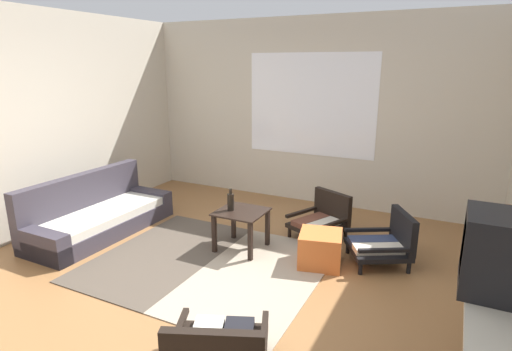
{
  "coord_description": "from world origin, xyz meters",
  "views": [
    {
      "loc": [
        1.99,
        -2.77,
        2.05
      ],
      "look_at": [
        0.07,
        1.09,
        0.88
      ],
      "focal_mm": 28.94,
      "sensor_mm": 36.0,
      "label": 1
    }
  ],
  "objects_px": {
    "armchair_striped_foreground": "(218,350)",
    "console_shelf": "(503,300)",
    "coffee_table": "(241,220)",
    "armchair_by_window": "(322,218)",
    "couch": "(98,216)",
    "glass_bottle": "(231,202)",
    "clay_vase": "(504,240)",
    "armchair_corner": "(385,242)",
    "ottoman_orange": "(320,249)"
  },
  "relations": [
    {
      "from": "armchair_striped_foreground",
      "to": "coffee_table",
      "type": "bearing_deg",
      "value": 114.12
    },
    {
      "from": "armchair_striped_foreground",
      "to": "armchair_corner",
      "type": "bearing_deg",
      "value": 72.74
    },
    {
      "from": "coffee_table",
      "to": "armchair_by_window",
      "type": "height_order",
      "value": "armchair_by_window"
    },
    {
      "from": "armchair_by_window",
      "to": "clay_vase",
      "type": "bearing_deg",
      "value": -43.0
    },
    {
      "from": "armchair_by_window",
      "to": "console_shelf",
      "type": "relative_size",
      "value": 0.45
    },
    {
      "from": "coffee_table",
      "to": "armchair_by_window",
      "type": "xyz_separation_m",
      "value": [
        0.71,
        0.75,
        -0.12
      ]
    },
    {
      "from": "couch",
      "to": "glass_bottle",
      "type": "relative_size",
      "value": 7.47
    },
    {
      "from": "coffee_table",
      "to": "clay_vase",
      "type": "distance_m",
      "value": 2.63
    },
    {
      "from": "couch",
      "to": "ottoman_orange",
      "type": "relative_size",
      "value": 4.33
    },
    {
      "from": "couch",
      "to": "glass_bottle",
      "type": "bearing_deg",
      "value": 11.04
    },
    {
      "from": "armchair_by_window",
      "to": "clay_vase",
      "type": "height_order",
      "value": "clay_vase"
    },
    {
      "from": "couch",
      "to": "coffee_table",
      "type": "distance_m",
      "value": 1.88
    },
    {
      "from": "armchair_corner",
      "to": "coffee_table",
      "type": "bearing_deg",
      "value": -165.71
    },
    {
      "from": "coffee_table",
      "to": "armchair_corner",
      "type": "bearing_deg",
      "value": 14.29
    },
    {
      "from": "couch",
      "to": "glass_bottle",
      "type": "height_order",
      "value": "couch"
    },
    {
      "from": "armchair_corner",
      "to": "clay_vase",
      "type": "height_order",
      "value": "clay_vase"
    },
    {
      "from": "clay_vase",
      "to": "glass_bottle",
      "type": "relative_size",
      "value": 1.47
    },
    {
      "from": "armchair_striped_foreground",
      "to": "ottoman_orange",
      "type": "distance_m",
      "value": 1.88
    },
    {
      "from": "clay_vase",
      "to": "glass_bottle",
      "type": "height_order",
      "value": "clay_vase"
    },
    {
      "from": "armchair_striped_foreground",
      "to": "glass_bottle",
      "type": "height_order",
      "value": "glass_bottle"
    },
    {
      "from": "couch",
      "to": "coffee_table",
      "type": "relative_size",
      "value": 3.5
    },
    {
      "from": "armchair_corner",
      "to": "couch",
      "type": "bearing_deg",
      "value": -167.41
    },
    {
      "from": "couch",
      "to": "clay_vase",
      "type": "bearing_deg",
      "value": -6.46
    },
    {
      "from": "armchair_by_window",
      "to": "armchair_striped_foreground",
      "type": "xyz_separation_m",
      "value": [
        0.12,
        -2.59,
        -0.01
      ]
    },
    {
      "from": "armchair_by_window",
      "to": "armchair_corner",
      "type": "xyz_separation_m",
      "value": [
        0.81,
        -0.37,
        0.0
      ]
    },
    {
      "from": "coffee_table",
      "to": "clay_vase",
      "type": "height_order",
      "value": "clay_vase"
    },
    {
      "from": "coffee_table",
      "to": "glass_bottle",
      "type": "relative_size",
      "value": 2.13
    },
    {
      "from": "armchair_striped_foreground",
      "to": "clay_vase",
      "type": "distance_m",
      "value": 2.01
    },
    {
      "from": "coffee_table",
      "to": "clay_vase",
      "type": "relative_size",
      "value": 1.45
    },
    {
      "from": "armchair_by_window",
      "to": "armchair_striped_foreground",
      "type": "relative_size",
      "value": 0.9
    },
    {
      "from": "coffee_table",
      "to": "clay_vase",
      "type": "xyz_separation_m",
      "value": [
        2.42,
        -0.85,
        0.58
      ]
    },
    {
      "from": "coffee_table",
      "to": "console_shelf",
      "type": "bearing_deg",
      "value": -27.33
    },
    {
      "from": "ottoman_orange",
      "to": "armchair_corner",
      "type": "bearing_deg",
      "value": 30.41
    },
    {
      "from": "coffee_table",
      "to": "armchair_by_window",
      "type": "bearing_deg",
      "value": 46.72
    },
    {
      "from": "couch",
      "to": "armchair_corner",
      "type": "height_order",
      "value": "couch"
    },
    {
      "from": "coffee_table",
      "to": "couch",
      "type": "bearing_deg",
      "value": -168.83
    },
    {
      "from": "coffee_table",
      "to": "clay_vase",
      "type": "bearing_deg",
      "value": -19.27
    },
    {
      "from": "couch",
      "to": "armchair_corner",
      "type": "bearing_deg",
      "value": 12.59
    },
    {
      "from": "ottoman_orange",
      "to": "armchair_striped_foreground",
      "type": "bearing_deg",
      "value": -92.88
    },
    {
      "from": "coffee_table",
      "to": "glass_bottle",
      "type": "bearing_deg",
      "value": -166.91
    },
    {
      "from": "armchair_striped_foreground",
      "to": "armchair_corner",
      "type": "relative_size",
      "value": 1.06
    },
    {
      "from": "armchair_striped_foreground",
      "to": "console_shelf",
      "type": "distance_m",
      "value": 1.77
    },
    {
      "from": "glass_bottle",
      "to": "couch",
      "type": "bearing_deg",
      "value": -168.96
    },
    {
      "from": "armchair_striped_foreground",
      "to": "armchair_corner",
      "type": "height_order",
      "value": "armchair_corner"
    },
    {
      "from": "armchair_by_window",
      "to": "armchair_corner",
      "type": "distance_m",
      "value": 0.89
    },
    {
      "from": "armchair_by_window",
      "to": "couch",
      "type": "bearing_deg",
      "value": -156.38
    },
    {
      "from": "armchair_striped_foreground",
      "to": "console_shelf",
      "type": "bearing_deg",
      "value": 20.17
    },
    {
      "from": "armchair_corner",
      "to": "armchair_striped_foreground",
      "type": "bearing_deg",
      "value": -107.26
    },
    {
      "from": "couch",
      "to": "coffee_table",
      "type": "height_order",
      "value": "couch"
    },
    {
      "from": "ottoman_orange",
      "to": "glass_bottle",
      "type": "height_order",
      "value": "glass_bottle"
    }
  ]
}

